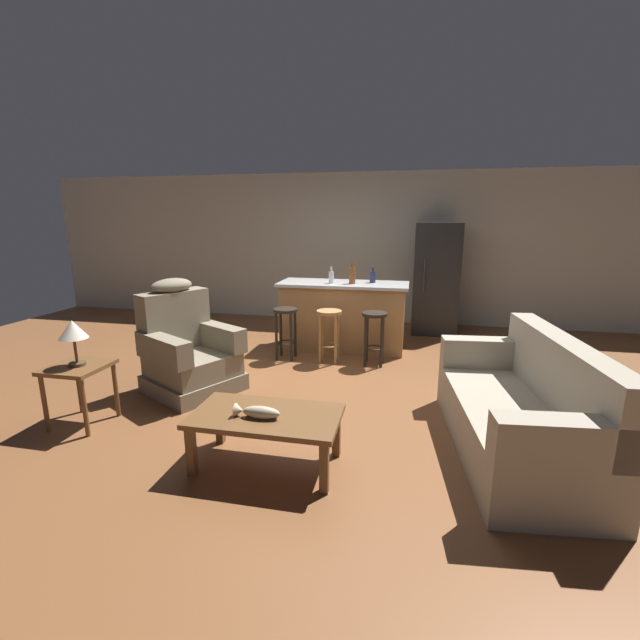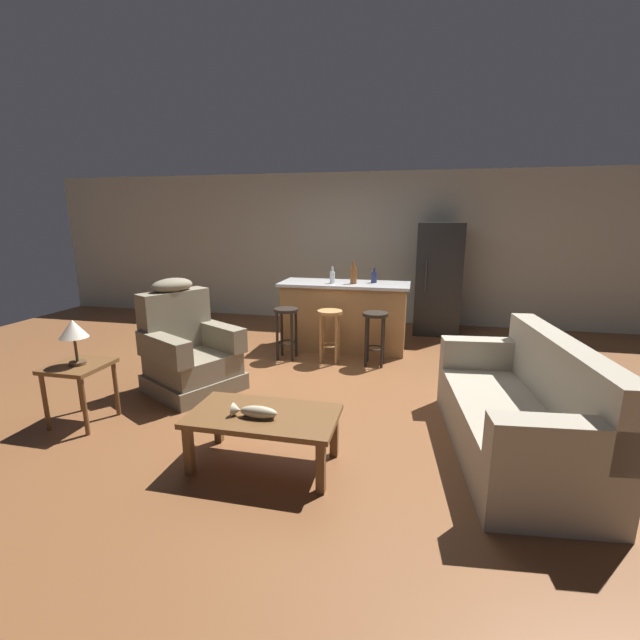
# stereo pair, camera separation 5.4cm
# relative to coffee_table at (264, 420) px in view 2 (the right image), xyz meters

# --- Properties ---
(ground_plane) EXTENTS (12.00, 12.00, 0.00)m
(ground_plane) POSITION_rel_coffee_table_xyz_m (0.08, 1.75, -0.36)
(ground_plane) COLOR brown
(back_wall) EXTENTS (12.00, 0.05, 2.60)m
(back_wall) POSITION_rel_coffee_table_xyz_m (0.08, 4.88, 0.94)
(back_wall) COLOR #B2B2A3
(back_wall) RESTS_ON ground_plane
(coffee_table) EXTENTS (1.10, 0.60, 0.42)m
(coffee_table) POSITION_rel_coffee_table_xyz_m (0.00, 0.00, 0.00)
(coffee_table) COLOR brown
(coffee_table) RESTS_ON ground_plane
(fish_figurine) EXTENTS (0.34, 0.10, 0.10)m
(fish_figurine) POSITION_rel_coffee_table_xyz_m (-0.04, -0.07, 0.10)
(fish_figurine) COLOR #4C3823
(fish_figurine) RESTS_ON coffee_table
(couch) EXTENTS (1.03, 1.98, 0.94)m
(couch) POSITION_rel_coffee_table_xyz_m (1.91, 0.60, -0.02)
(couch) COLOR #9E937F
(couch) RESTS_ON ground_plane
(recliner_near_lamp) EXTENTS (1.14, 1.14, 1.20)m
(recliner_near_lamp) POSITION_rel_coffee_table_xyz_m (-1.32, 1.25, 0.06)
(recliner_near_lamp) COLOR #756B56
(recliner_near_lamp) RESTS_ON ground_plane
(end_table) EXTENTS (0.48, 0.48, 0.56)m
(end_table) POSITION_rel_coffee_table_xyz_m (-1.85, 0.29, 0.10)
(end_table) COLOR brown
(end_table) RESTS_ON ground_plane
(table_lamp) EXTENTS (0.24, 0.24, 0.41)m
(table_lamp) POSITION_rel_coffee_table_xyz_m (-1.84, 0.29, 0.50)
(table_lamp) COLOR #4C3823
(table_lamp) RESTS_ON end_table
(kitchen_island) EXTENTS (1.80, 0.70, 0.95)m
(kitchen_island) POSITION_rel_coffee_table_xyz_m (0.08, 3.10, 0.11)
(kitchen_island) COLOR #9E7042
(kitchen_island) RESTS_ON ground_plane
(bar_stool_left) EXTENTS (0.32, 0.32, 0.68)m
(bar_stool_left) POSITION_rel_coffee_table_xyz_m (-0.58, 2.47, 0.11)
(bar_stool_left) COLOR black
(bar_stool_left) RESTS_ON ground_plane
(bar_stool_middle) EXTENTS (0.32, 0.32, 0.68)m
(bar_stool_middle) POSITION_rel_coffee_table_xyz_m (0.00, 2.47, 0.11)
(bar_stool_middle) COLOR #A87A47
(bar_stool_middle) RESTS_ON ground_plane
(bar_stool_right) EXTENTS (0.32, 0.32, 0.68)m
(bar_stool_right) POSITION_rel_coffee_table_xyz_m (0.58, 2.47, 0.11)
(bar_stool_right) COLOR black
(bar_stool_right) RESTS_ON ground_plane
(refrigerator) EXTENTS (0.70, 0.69, 1.76)m
(refrigerator) POSITION_rel_coffee_table_xyz_m (1.39, 4.30, 0.52)
(refrigerator) COLOR black
(refrigerator) RESTS_ON ground_plane
(bottle_tall_green) EXTENTS (0.08, 0.08, 0.21)m
(bottle_tall_green) POSITION_rel_coffee_table_xyz_m (0.48, 3.19, 0.67)
(bottle_tall_green) COLOR #23284C
(bottle_tall_green) RESTS_ON kitchen_island
(bottle_short_amber) EXTENTS (0.07, 0.07, 0.23)m
(bottle_short_amber) POSITION_rel_coffee_table_xyz_m (-0.07, 3.01, 0.67)
(bottle_short_amber) COLOR silver
(bottle_short_amber) RESTS_ON kitchen_island
(bottle_wine_dark) EXTENTS (0.09, 0.09, 0.31)m
(bottle_wine_dark) POSITION_rel_coffee_table_xyz_m (0.22, 3.04, 0.70)
(bottle_wine_dark) COLOR brown
(bottle_wine_dark) RESTS_ON kitchen_island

